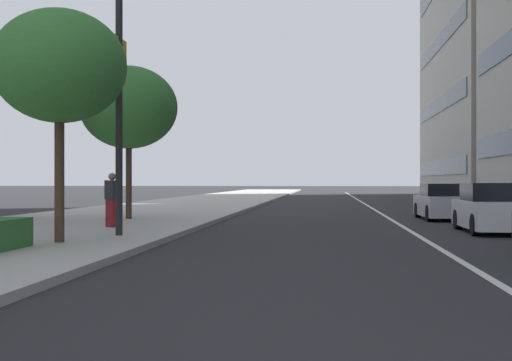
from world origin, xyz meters
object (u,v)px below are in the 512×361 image
(car_following_behind, at_px, (495,209))
(street_lamp_with_banners, at_px, (133,23))
(car_mid_block_traffic, at_px, (445,203))
(street_tree_near_plaza_corner, at_px, (59,67))
(pedestrian_on_plaza, at_px, (112,200))
(street_tree_by_lamp_post, at_px, (129,108))

(car_following_behind, distance_m, street_lamp_with_banners, 11.71)
(car_mid_block_traffic, distance_m, street_tree_near_plaza_corner, 17.15)
(street_tree_near_plaza_corner, xyz_separation_m, pedestrian_on_plaza, (5.16, 0.38, -3.15))
(street_tree_near_plaza_corner, bearing_deg, car_following_behind, -61.01)
(car_mid_block_traffic, height_order, pedestrian_on_plaza, pedestrian_on_plaza)
(street_lamp_with_banners, height_order, street_tree_by_lamp_post, street_lamp_with_banners)
(street_lamp_with_banners, relative_size, pedestrian_on_plaza, 5.63)
(street_tree_by_lamp_post, height_order, pedestrian_on_plaza, street_tree_by_lamp_post)
(car_mid_block_traffic, xyz_separation_m, street_tree_near_plaza_corner, (-12.98, 10.67, 3.45))
(car_mid_block_traffic, bearing_deg, pedestrian_on_plaza, 123.92)
(car_following_behind, height_order, street_lamp_with_banners, street_lamp_with_banners)
(car_following_behind, distance_m, street_tree_by_lamp_post, 13.19)
(car_mid_block_traffic, xyz_separation_m, street_lamp_with_banners, (-10.87, 9.56, 4.87))
(car_mid_block_traffic, height_order, street_tree_by_lamp_post, street_tree_by_lamp_post)
(street_lamp_with_banners, bearing_deg, car_mid_block_traffic, -41.34)
(car_mid_block_traffic, distance_m, street_tree_by_lamp_post, 12.78)
(street_lamp_with_banners, xyz_separation_m, street_tree_by_lamp_post, (7.65, 2.29, -1.33))
(car_following_behind, bearing_deg, street_tree_by_lamp_post, 73.70)
(car_mid_block_traffic, relative_size, pedestrian_on_plaza, 2.63)
(street_tree_near_plaza_corner, xyz_separation_m, street_tree_by_lamp_post, (9.76, 1.18, 0.10))
(street_lamp_with_banners, bearing_deg, car_following_behind, -68.07)
(car_mid_block_traffic, relative_size, street_lamp_with_banners, 0.47)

